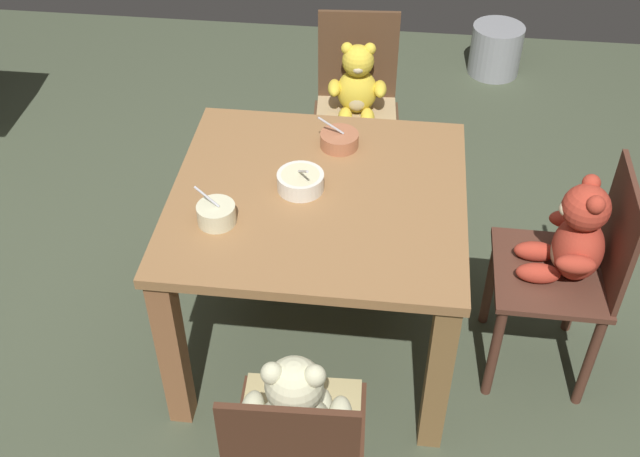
{
  "coord_description": "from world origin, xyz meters",
  "views": [
    {
      "loc": [
        0.24,
        -2.02,
        2.33
      ],
      "look_at": [
        0.0,
        0.05,
        0.51
      ],
      "focal_mm": 43.87,
      "sensor_mm": 36.0,
      "label": 1
    }
  ],
  "objects_px": {
    "teddy_chair_near_front": "(297,432)",
    "teddy_chair_far_center": "(357,105)",
    "dining_table": "(318,224)",
    "porridge_bowl_cream_near_left": "(216,213)",
    "porridge_bowl_white_center": "(300,181)",
    "porridge_bowl_terracotta_far_center": "(339,140)",
    "metal_pail": "(496,50)",
    "teddy_chair_near_right": "(572,251)"
  },
  "relations": [
    {
      "from": "dining_table",
      "to": "porridge_bowl_white_center",
      "type": "height_order",
      "value": "porridge_bowl_white_center"
    },
    {
      "from": "porridge_bowl_terracotta_far_center",
      "to": "teddy_chair_far_center",
      "type": "bearing_deg",
      "value": 87.67
    },
    {
      "from": "teddy_chair_near_right",
      "to": "teddy_chair_far_center",
      "type": "relative_size",
      "value": 0.95
    },
    {
      "from": "teddy_chair_far_center",
      "to": "porridge_bowl_cream_near_left",
      "type": "distance_m",
      "value": 1.1
    },
    {
      "from": "porridge_bowl_white_center",
      "to": "dining_table",
      "type": "bearing_deg",
      "value": -15.6
    },
    {
      "from": "teddy_chair_near_front",
      "to": "porridge_bowl_white_center",
      "type": "distance_m",
      "value": 0.87
    },
    {
      "from": "teddy_chair_far_center",
      "to": "porridge_bowl_white_center",
      "type": "bearing_deg",
      "value": -12.99
    },
    {
      "from": "dining_table",
      "to": "porridge_bowl_white_center",
      "type": "xyz_separation_m",
      "value": [
        -0.06,
        0.02,
        0.17
      ]
    },
    {
      "from": "dining_table",
      "to": "porridge_bowl_cream_near_left",
      "type": "height_order",
      "value": "porridge_bowl_cream_near_left"
    },
    {
      "from": "teddy_chair_far_center",
      "to": "porridge_bowl_cream_near_left",
      "type": "bearing_deg",
      "value": -24.05
    },
    {
      "from": "teddy_chair_far_center",
      "to": "porridge_bowl_white_center",
      "type": "xyz_separation_m",
      "value": [
        -0.13,
        -0.81,
        0.2
      ]
    },
    {
      "from": "teddy_chair_near_right",
      "to": "metal_pail",
      "type": "distance_m",
      "value": 2.21
    },
    {
      "from": "teddy_chair_far_center",
      "to": "porridge_bowl_white_center",
      "type": "distance_m",
      "value": 0.85
    },
    {
      "from": "dining_table",
      "to": "teddy_chair_near_front",
      "type": "height_order",
      "value": "teddy_chair_near_front"
    },
    {
      "from": "porridge_bowl_terracotta_far_center",
      "to": "porridge_bowl_white_center",
      "type": "distance_m",
      "value": 0.28
    },
    {
      "from": "dining_table",
      "to": "porridge_bowl_white_center",
      "type": "relative_size",
      "value": 6.06
    },
    {
      "from": "dining_table",
      "to": "porridge_bowl_cream_near_left",
      "type": "xyz_separation_m",
      "value": [
        -0.3,
        -0.18,
        0.17
      ]
    },
    {
      "from": "porridge_bowl_cream_near_left",
      "to": "metal_pail",
      "type": "bearing_deg",
      "value": 65.19
    },
    {
      "from": "porridge_bowl_white_center",
      "to": "metal_pail",
      "type": "height_order",
      "value": "porridge_bowl_white_center"
    },
    {
      "from": "teddy_chair_near_front",
      "to": "porridge_bowl_cream_near_left",
      "type": "height_order",
      "value": "teddy_chair_near_front"
    },
    {
      "from": "porridge_bowl_terracotta_far_center",
      "to": "porridge_bowl_cream_near_left",
      "type": "xyz_separation_m",
      "value": [
        -0.34,
        -0.46,
        0.01
      ]
    },
    {
      "from": "dining_table",
      "to": "teddy_chair_far_center",
      "type": "xyz_separation_m",
      "value": [
        0.07,
        0.83,
        -0.04
      ]
    },
    {
      "from": "dining_table",
      "to": "teddy_chair_near_front",
      "type": "distance_m",
      "value": 0.83
    },
    {
      "from": "teddy_chair_near_right",
      "to": "teddy_chair_far_center",
      "type": "distance_m",
      "value": 1.16
    },
    {
      "from": "porridge_bowl_terracotta_far_center",
      "to": "metal_pail",
      "type": "height_order",
      "value": "porridge_bowl_terracotta_far_center"
    },
    {
      "from": "porridge_bowl_cream_near_left",
      "to": "porridge_bowl_white_center",
      "type": "bearing_deg",
      "value": 39.78
    },
    {
      "from": "teddy_chair_near_front",
      "to": "teddy_chair_far_center",
      "type": "bearing_deg",
      "value": -3.27
    },
    {
      "from": "teddy_chair_near_right",
      "to": "teddy_chair_far_center",
      "type": "height_order",
      "value": "teddy_chair_far_center"
    },
    {
      "from": "dining_table",
      "to": "metal_pail",
      "type": "height_order",
      "value": "dining_table"
    },
    {
      "from": "teddy_chair_far_center",
      "to": "metal_pail",
      "type": "distance_m",
      "value": 1.55
    },
    {
      "from": "porridge_bowl_cream_near_left",
      "to": "metal_pail",
      "type": "height_order",
      "value": "porridge_bowl_cream_near_left"
    },
    {
      "from": "teddy_chair_near_right",
      "to": "porridge_bowl_terracotta_far_center",
      "type": "xyz_separation_m",
      "value": [
        -0.81,
        0.3,
        0.18
      ]
    },
    {
      "from": "porridge_bowl_white_center",
      "to": "metal_pail",
      "type": "bearing_deg",
      "value": 68.55
    },
    {
      "from": "teddy_chair_far_center",
      "to": "porridge_bowl_terracotta_far_center",
      "type": "bearing_deg",
      "value": -6.46
    },
    {
      "from": "teddy_chair_far_center",
      "to": "metal_pail",
      "type": "xyz_separation_m",
      "value": [
        0.71,
        1.32,
        -0.4
      ]
    },
    {
      "from": "teddy_chair_near_right",
      "to": "porridge_bowl_cream_near_left",
      "type": "xyz_separation_m",
      "value": [
        -1.16,
        -0.16,
        0.19
      ]
    },
    {
      "from": "dining_table",
      "to": "porridge_bowl_terracotta_far_center",
      "type": "bearing_deg",
      "value": 81.24
    },
    {
      "from": "teddy_chair_near_front",
      "to": "porridge_bowl_cream_near_left",
      "type": "bearing_deg",
      "value": 25.47
    },
    {
      "from": "teddy_chair_near_front",
      "to": "porridge_bowl_white_center",
      "type": "relative_size",
      "value": 5.43
    },
    {
      "from": "dining_table",
      "to": "porridge_bowl_cream_near_left",
      "type": "distance_m",
      "value": 0.39
    },
    {
      "from": "porridge_bowl_terracotta_far_center",
      "to": "metal_pail",
      "type": "relative_size",
      "value": 0.5
    },
    {
      "from": "teddy_chair_far_center",
      "to": "metal_pail",
      "type": "relative_size",
      "value": 3.05
    }
  ]
}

